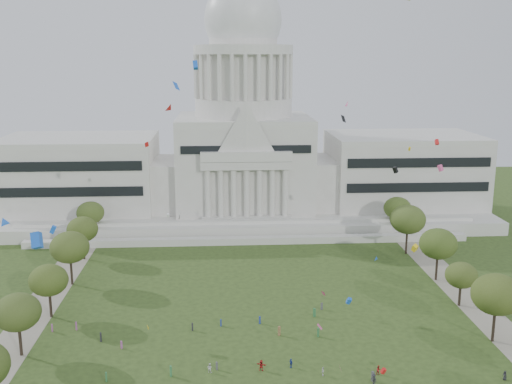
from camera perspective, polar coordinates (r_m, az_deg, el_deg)
capitol at (r=202.28m, az=-1.17°, el=3.83°), size 160.00×64.50×91.30m
path_left at (r=134.07m, az=-20.99°, el=-11.77°), size 8.00×160.00×0.04m
path_right at (r=139.61m, az=20.85°, el=-10.76°), size 8.00×160.00×0.04m
row_tree_l_2 at (r=118.82m, az=-21.76°, el=-10.59°), size 8.42×8.42×11.97m
row_tree_r_2 at (r=124.00m, az=21.94°, el=-9.04°), size 9.55×9.55×13.58m
row_tree_l_3 at (r=133.36m, az=-19.15°, el=-7.95°), size 8.12×8.12×11.55m
row_tree_r_3 at (r=139.47m, az=18.97°, el=-7.51°), size 7.01×7.01×9.98m
row_tree_l_4 at (r=149.87m, az=-17.32°, el=-5.05°), size 9.29×9.29×13.21m
row_tree_r_4 at (r=152.58m, az=16.97°, el=-4.75°), size 9.19×9.19×13.06m
row_tree_l_5 at (r=167.71m, az=-16.20°, el=-3.43°), size 8.33×8.33×11.85m
row_tree_r_5 at (r=170.25m, az=14.26°, el=-2.55°), size 9.82×9.82×13.96m
row_tree_l_6 at (r=185.17m, az=-15.49°, el=-1.92°), size 8.19×8.19×11.64m
row_tree_r_6 at (r=187.88m, az=13.32°, el=-1.51°), size 8.42×8.42×11.97m
person_0 at (r=114.55m, az=22.61°, el=-15.83°), size 0.88×0.95×1.63m
person_2 at (r=109.95m, az=11.60°, el=-16.29°), size 0.90×0.63×1.72m
person_3 at (r=106.95m, az=11.14°, el=-17.09°), size 1.16×1.39×1.91m
person_4 at (r=110.24m, az=3.34°, el=-15.95°), size 0.92×1.13×1.69m
person_5 at (r=109.08m, az=0.50°, el=-16.18°), size 1.98×1.38×1.98m
person_8 at (r=108.91m, az=-4.44°, el=-16.35°), size 0.98×0.85×1.71m
person_10 at (r=108.31m, az=6.39°, el=-16.61°), size 0.73×1.03×1.58m
distant_crowd at (r=112.71m, az=-5.76°, el=-15.30°), size 59.83×41.17×1.93m
kite_swarm at (r=98.19m, az=2.44°, el=-2.96°), size 94.43×91.89×61.36m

